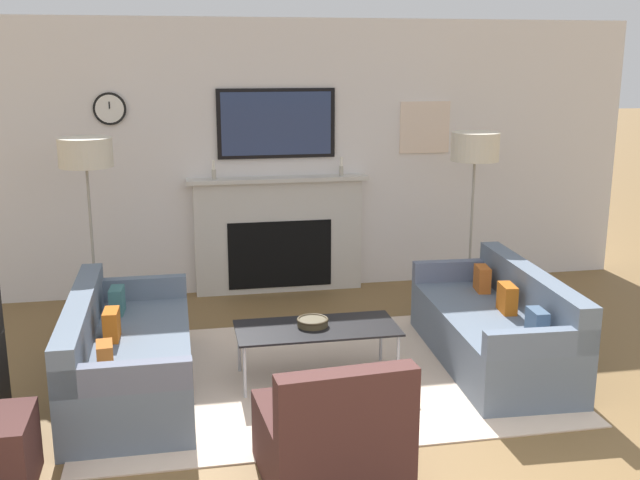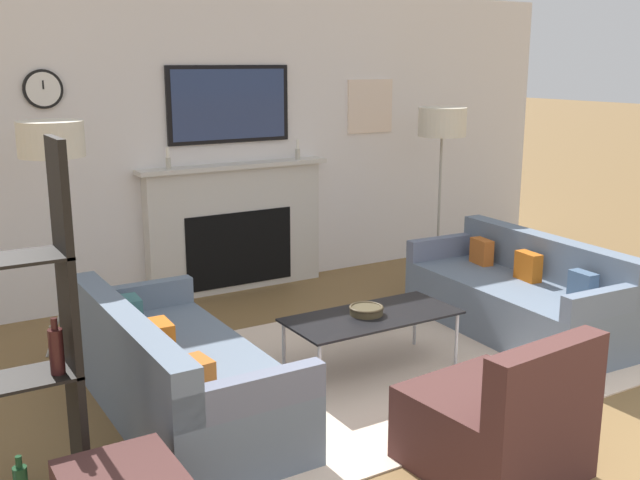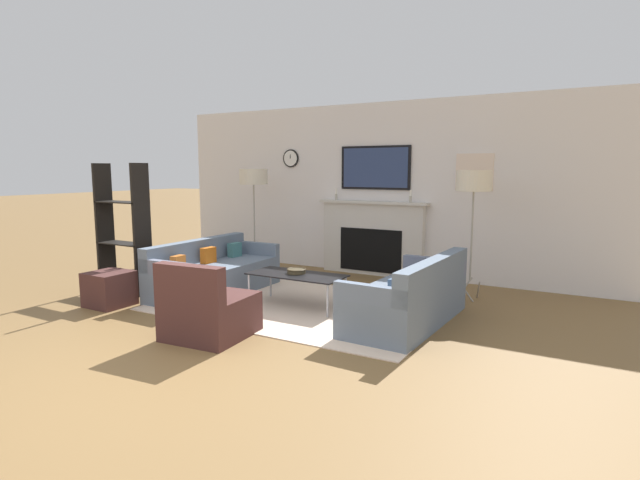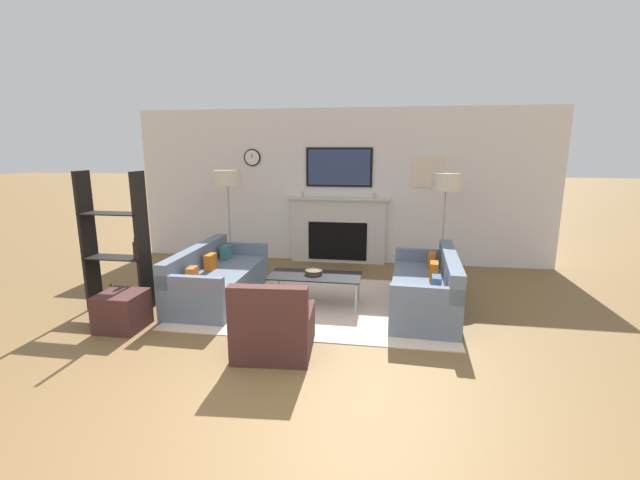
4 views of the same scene
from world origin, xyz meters
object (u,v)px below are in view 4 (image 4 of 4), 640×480
Objects in this scene: coffee_table at (315,277)px; decorative_bowl at (314,272)px; armchair at (274,328)px; couch_left at (217,280)px; ottoman at (122,311)px; couch_right at (427,290)px; shelf_unit at (116,250)px; floor_lamp_left at (227,179)px; floor_lamp_right at (446,183)px.

coffee_table is 5.06× the size of decorative_bowl.
armchair reaches higher than coffee_table.
couch_left is 1.32m from ottoman.
couch_right is at bearing 18.17° from ottoman.
couch_left is 2.79m from couch_right.
shelf_unit is (-2.44, -0.52, 0.38)m from coffee_table.
couch_left is 1.12× the size of floor_lamp_left.
shelf_unit is at bearing -155.15° from floor_lamp_right.
coffee_table is 0.07m from decorative_bowl.
floor_lamp_left is at bearing 140.10° from coffee_table.
couch_left reaches higher than decorative_bowl.
armchair is at bearing -20.78° from shelf_unit.
ottoman is (0.40, -0.57, -0.55)m from shelf_unit.
shelf_unit reaches higher than ottoman.
shelf_unit is at bearing -167.05° from decorative_bowl.
coffee_table is 2.52m from shelf_unit.
floor_lamp_right is (3.45, 0.00, -0.02)m from floor_lamp_left.
decorative_bowl is at bearing -39.68° from floor_lamp_left.
coffee_table is (-1.42, -0.04, 0.11)m from couch_right.
floor_lamp_left is at bearing 118.49° from armchair.
couch_right is 2.26× the size of armchair.
armchair is at bearing -97.26° from coffee_table.
floor_lamp_right is 4.68m from shelf_unit.
coffee_table is 2.49× the size of ottoman.
armchair is at bearing -50.15° from couch_left.
ottoman is at bearing -146.48° from floor_lamp_right.
floor_lamp_left is 2.86m from ottoman.
armchair is at bearing -96.08° from decorative_bowl.
couch_left is 1.37m from coffee_table.
couch_right is 2.14m from armchair.
floor_lamp_right is 3.50× the size of ottoman.
couch_left is 1.35m from decorative_bowl.
couch_left is 1.13× the size of floor_lamp_right.
floor_lamp_right is 4.73m from ottoman.
floor_lamp_right reaches higher than couch_left.
couch_right is at bearing 41.70° from armchair.
couch_right is 1.43m from coffee_table.
couch_right is at bearing 8.35° from shelf_unit.
couch_left is 3.63m from floor_lamp_right.
shelf_unit is (-3.86, -0.57, 0.49)m from couch_right.
floor_lamp_left is 3.54× the size of ottoman.
couch_left is 1.86m from armchair.
floor_lamp_left reaches higher than decorative_bowl.
shelf_unit is 0.89m from ottoman.
shelf_unit is at bearing -152.04° from couch_left.
couch_left is at bearing 129.85° from armchair.
floor_lamp_left is (-0.33, 1.37, 1.27)m from couch_left.
ottoman is (-0.67, -1.14, -0.05)m from couch_left.
decorative_bowl is 0.14× the size of floor_lamp_left.
shelf_unit is at bearing 159.22° from armchair.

